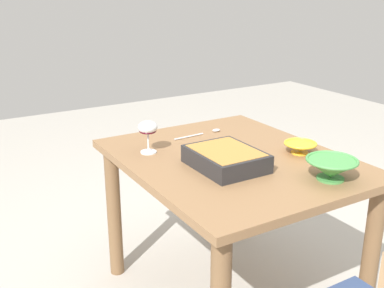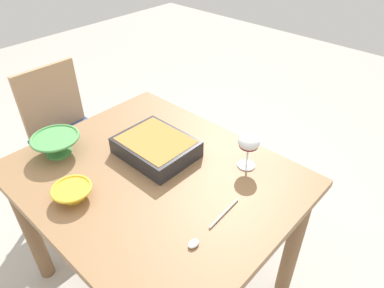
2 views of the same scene
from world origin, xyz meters
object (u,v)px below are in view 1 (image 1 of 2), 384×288
at_px(small_bowl, 300,147).
at_px(wine_glass, 148,129).
at_px(dining_table, 232,183).
at_px(mixing_bowl, 331,168).
at_px(serving_spoon, 206,132).
at_px(casserole_dish, 226,158).

bearing_deg(small_bowl, wine_glass, 58.36).
xyz_separation_m(dining_table, wine_glass, (0.25, 0.30, 0.24)).
bearing_deg(wine_glass, mixing_bowl, -143.47).
height_order(dining_table, wine_glass, wine_glass).
xyz_separation_m(dining_table, serving_spoon, (0.36, -0.09, 0.13)).
distance_m(dining_table, small_bowl, 0.36).
bearing_deg(casserole_dish, wine_glass, 31.14).
relative_size(dining_table, mixing_bowl, 5.41).
bearing_deg(wine_glass, serving_spoon, -74.55).
height_order(small_bowl, serving_spoon, small_bowl).
relative_size(dining_table, serving_spoon, 3.96).
xyz_separation_m(wine_glass, small_bowl, (-0.37, -0.60, -0.08)).
distance_m(casserole_dish, mixing_bowl, 0.43).
bearing_deg(serving_spoon, small_bowl, -155.95).
distance_m(wine_glass, serving_spoon, 0.41).
relative_size(wine_glass, serving_spoon, 0.54).
bearing_deg(serving_spoon, dining_table, 166.53).
relative_size(dining_table, small_bowl, 7.39).
relative_size(casserole_dish, small_bowl, 2.11).
relative_size(mixing_bowl, small_bowl, 1.37).
relative_size(dining_table, wine_glass, 7.32).
distance_m(mixing_bowl, small_bowl, 0.31).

